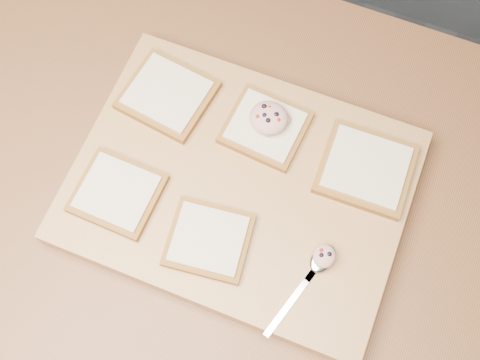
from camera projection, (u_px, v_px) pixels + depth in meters
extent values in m
plane|color=#515459|center=(215.00, 287.00, 1.77)|extent=(4.00, 4.00, 0.00)
cube|color=slate|center=(207.00, 253.00, 1.38)|extent=(1.90, 0.75, 0.84)
cube|color=brown|center=(193.00, 184.00, 0.96)|extent=(2.00, 0.80, 0.06)
cube|color=tan|center=(240.00, 188.00, 0.90)|extent=(0.48, 0.37, 0.04)
cube|color=brown|center=(168.00, 95.00, 0.93)|extent=(0.14, 0.13, 0.01)
cube|color=beige|center=(167.00, 92.00, 0.92)|extent=(0.12, 0.11, 0.00)
cube|color=brown|center=(265.00, 128.00, 0.91)|extent=(0.12, 0.11, 0.01)
cube|color=beige|center=(266.00, 125.00, 0.90)|extent=(0.11, 0.10, 0.00)
cube|color=brown|center=(366.00, 169.00, 0.88)|extent=(0.13, 0.12, 0.01)
cube|color=beige|center=(367.00, 167.00, 0.87)|extent=(0.12, 0.11, 0.00)
cube|color=brown|center=(118.00, 193.00, 0.87)|extent=(0.12, 0.11, 0.01)
cube|color=beige|center=(116.00, 191.00, 0.86)|extent=(0.10, 0.09, 0.00)
cube|color=brown|center=(209.00, 240.00, 0.85)|extent=(0.12, 0.12, 0.01)
cube|color=beige|center=(208.00, 239.00, 0.84)|extent=(0.11, 0.10, 0.00)
ellipsoid|color=#D38E87|center=(269.00, 118.00, 0.89)|extent=(0.06, 0.06, 0.03)
sphere|color=black|center=(276.00, 115.00, 0.88)|extent=(0.01, 0.01, 0.01)
sphere|color=black|center=(264.00, 107.00, 0.88)|extent=(0.01, 0.01, 0.01)
sphere|color=black|center=(268.00, 121.00, 0.87)|extent=(0.01, 0.01, 0.01)
sphere|color=black|center=(265.00, 116.00, 0.88)|extent=(0.01, 0.01, 0.01)
sphere|color=#A5140C|center=(278.00, 120.00, 0.88)|extent=(0.01, 0.01, 0.01)
sphere|color=#A5140C|center=(270.00, 108.00, 0.88)|extent=(0.01, 0.01, 0.01)
sphere|color=#A5140C|center=(258.00, 117.00, 0.88)|extent=(0.01, 0.01, 0.01)
ellipsoid|color=silver|center=(323.00, 258.00, 0.84)|extent=(0.04, 0.05, 0.01)
cube|color=silver|center=(313.00, 272.00, 0.83)|extent=(0.02, 0.03, 0.00)
cube|color=silver|center=(291.00, 301.00, 0.82)|extent=(0.04, 0.12, 0.00)
ellipsoid|color=#D38E87|center=(324.00, 256.00, 0.82)|extent=(0.03, 0.03, 0.02)
sphere|color=black|center=(329.00, 254.00, 0.82)|extent=(0.01, 0.01, 0.01)
sphere|color=black|center=(321.00, 255.00, 0.82)|extent=(0.01, 0.01, 0.01)
sphere|color=#A5140C|center=(321.00, 251.00, 0.82)|extent=(0.01, 0.01, 0.01)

